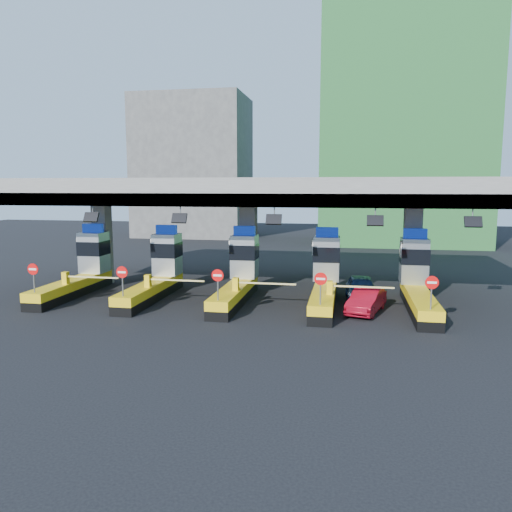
# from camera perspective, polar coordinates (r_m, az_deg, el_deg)

# --- Properties ---
(ground) EXTENTS (120.00, 120.00, 0.00)m
(ground) POSITION_cam_1_polar(r_m,az_deg,el_deg) (29.26, -2.03, -4.97)
(ground) COLOR black
(ground) RESTS_ON ground
(toll_canopy) EXTENTS (28.00, 12.09, 7.00)m
(toll_canopy) POSITION_cam_1_polar(r_m,az_deg,el_deg) (31.33, -0.93, 7.20)
(toll_canopy) COLOR slate
(toll_canopy) RESTS_ON ground
(toll_lane_far_left) EXTENTS (4.43, 8.00, 4.16)m
(toll_lane_far_left) POSITION_cam_1_polar(r_m,az_deg,el_deg) (32.86, -19.22, -1.50)
(toll_lane_far_left) COLOR black
(toll_lane_far_left) RESTS_ON ground
(toll_lane_left) EXTENTS (4.43, 8.00, 4.16)m
(toll_lane_left) POSITION_cam_1_polar(r_m,az_deg,el_deg) (30.70, -11.07, -1.85)
(toll_lane_left) COLOR black
(toll_lane_left) RESTS_ON ground
(toll_lane_center) EXTENTS (4.43, 8.00, 4.16)m
(toll_lane_center) POSITION_cam_1_polar(r_m,az_deg,el_deg) (29.25, -1.92, -2.19)
(toll_lane_center) COLOR black
(toll_lane_center) RESTS_ON ground
(toll_lane_right) EXTENTS (4.43, 8.00, 4.16)m
(toll_lane_right) POSITION_cam_1_polar(r_m,az_deg,el_deg) (28.61, 7.92, -2.49)
(toll_lane_right) COLOR black
(toll_lane_right) RESTS_ON ground
(toll_lane_far_right) EXTENTS (4.43, 8.00, 4.16)m
(toll_lane_far_right) POSITION_cam_1_polar(r_m,az_deg,el_deg) (28.84, 17.90, -2.72)
(toll_lane_far_right) COLOR black
(toll_lane_far_right) RESTS_ON ground
(bg_building_scaffold) EXTENTS (18.00, 12.00, 28.00)m
(bg_building_scaffold) POSITION_cam_1_polar(r_m,az_deg,el_deg) (60.57, 16.46, 14.74)
(bg_building_scaffold) COLOR #1E5926
(bg_building_scaffold) RESTS_ON ground
(bg_building_concrete) EXTENTS (14.00, 10.00, 18.00)m
(bg_building_concrete) POSITION_cam_1_polar(r_m,az_deg,el_deg) (67.00, -7.17, 10.03)
(bg_building_concrete) COLOR #4C4C49
(bg_building_concrete) RESTS_ON ground
(van) EXTENTS (1.88, 4.32, 1.45)m
(van) POSITION_cam_1_polar(r_m,az_deg,el_deg) (29.31, 11.94, -3.68)
(van) COLOR black
(van) RESTS_ON ground
(red_car) EXTENTS (2.32, 4.04, 1.26)m
(red_car) POSITION_cam_1_polar(r_m,az_deg,el_deg) (26.77, 12.49, -5.01)
(red_car) COLOR maroon
(red_car) RESTS_ON ground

